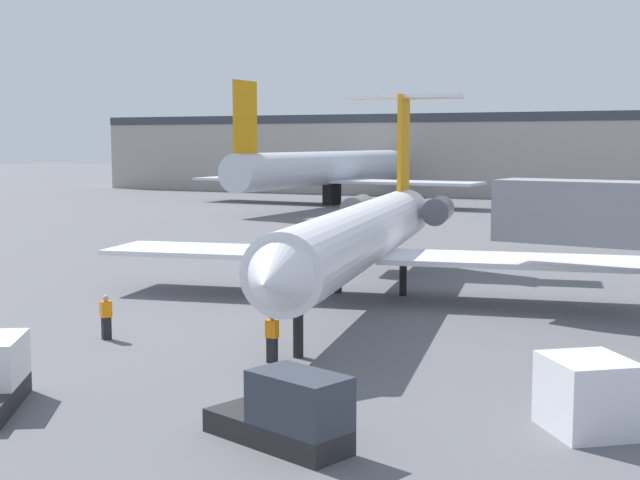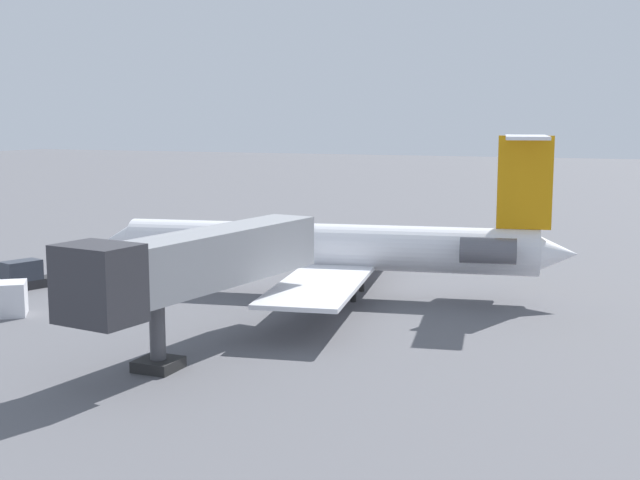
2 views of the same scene
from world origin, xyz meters
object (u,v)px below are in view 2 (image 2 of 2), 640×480
object	(u,v)px
cargo_container_uld	(5,299)
jet_bridge	(190,265)
baggage_tug_trailing	(105,255)
baggage_tug_lead	(27,276)
traffic_cone_far	(149,258)
traffic_cone_mid	(182,259)
ground_crew_loader	(155,272)
traffic_cone_near	(174,250)
regional_jet	(340,246)
ground_crew_marshaller	(215,257)

from	to	relation	value
cargo_container_uld	jet_bridge	bearing A→B (deg)	77.72
baggage_tug_trailing	cargo_container_uld	size ratio (longest dim) A/B	1.40
baggage_tug_lead	traffic_cone_far	distance (m)	11.88
traffic_cone_mid	ground_crew_loader	bearing A→B (deg)	20.58
ground_crew_loader	traffic_cone_near	bearing A→B (deg)	-152.67
traffic_cone_far	traffic_cone_mid	bearing A→B (deg)	108.93
ground_crew_loader	traffic_cone_mid	size ratio (longest dim) A/B	3.07
regional_jet	traffic_cone_far	xyz separation A→B (m)	(-5.84, -18.32, -2.91)
cargo_container_uld	traffic_cone_mid	size ratio (longest dim) A/B	5.41
jet_bridge	ground_crew_marshaller	distance (m)	23.83
ground_crew_loader	baggage_tug_trailing	xyz separation A→B (m)	(-4.75, -7.64, -0.02)
baggage_tug_lead	traffic_cone_mid	bearing A→B (deg)	162.58
ground_crew_marshaller	baggage_tug_trailing	xyz separation A→B (m)	(2.52, -8.11, -0.02)
traffic_cone_mid	traffic_cone_far	distance (m)	2.65
ground_crew_loader	baggage_tug_trailing	world-z (taller)	baggage_tug_trailing
jet_bridge	cargo_container_uld	xyz separation A→B (m)	(-3.07, -14.10, -3.44)
traffic_cone_far	ground_crew_loader	bearing A→B (deg)	36.92
baggage_tug_trailing	cargo_container_uld	bearing A→B (deg)	17.28
jet_bridge	ground_crew_loader	world-z (taller)	jet_bridge
baggage_tug_trailing	traffic_cone_mid	world-z (taller)	baggage_tug_trailing
jet_bridge	ground_crew_marshaller	bearing A→B (deg)	-152.79
baggage_tug_lead	traffic_cone_far	size ratio (longest dim) A/B	7.70
baggage_tug_lead	traffic_cone_far	bearing A→B (deg)	172.95
ground_crew_loader	traffic_cone_far	bearing A→B (deg)	-143.08
cargo_container_uld	ground_crew_marshaller	bearing A→B (deg)	169.48
regional_jet	cargo_container_uld	bearing A→B (deg)	-51.57
jet_bridge	ground_crew_loader	size ratio (longest dim) A/B	9.56
ground_crew_loader	traffic_cone_near	distance (m)	13.14
ground_crew_loader	ground_crew_marshaller	bearing A→B (deg)	176.32
ground_crew_marshaller	ground_crew_loader	bearing A→B (deg)	-3.68
traffic_cone_near	baggage_tug_lead	bearing A→B (deg)	-3.92
regional_jet	ground_crew_loader	size ratio (longest dim) A/B	17.77
ground_crew_loader	baggage_tug_trailing	size ratio (longest dim) A/B	0.41
ground_crew_loader	baggage_tug_trailing	distance (m)	9.00
baggage_tug_lead	traffic_cone_near	distance (m)	15.94
jet_bridge	traffic_cone_near	xyz separation A→B (m)	(-25.35, -17.27, -4.12)
regional_jet	ground_crew_marshaller	distance (m)	13.61
regional_jet	traffic_cone_far	size ratio (longest dim) A/B	54.60
traffic_cone_mid	traffic_cone_far	xyz separation A→B (m)	(0.86, -2.51, 0.00)
ground_crew_loader	cargo_container_uld	bearing A→B (deg)	-15.05
jet_bridge	cargo_container_uld	world-z (taller)	jet_bridge
baggage_tug_trailing	jet_bridge	bearing A→B (deg)	45.68
ground_crew_loader	regional_jet	bearing A→B (deg)	97.63
ground_crew_marshaller	cargo_container_uld	size ratio (longest dim) A/B	0.57
cargo_container_uld	traffic_cone_near	world-z (taller)	cargo_container_uld
baggage_tug_lead	cargo_container_uld	xyz separation A→B (m)	(6.38, 4.26, 0.12)
ground_crew_loader	cargo_container_uld	world-z (taller)	cargo_container_uld
jet_bridge	traffic_cone_mid	world-z (taller)	jet_bridge
regional_jet	ground_crew_loader	world-z (taller)	regional_jet
traffic_cone_near	traffic_cone_mid	size ratio (longest dim) A/B	1.00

